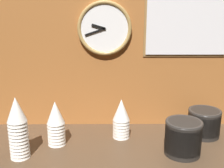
# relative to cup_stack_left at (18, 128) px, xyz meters

# --- Properties ---
(ground_plane) EXTENTS (1.60, 0.56, 0.04)m
(ground_plane) POSITION_rel_cup_stack_left_xyz_m (0.41, 0.11, -0.16)
(ground_plane) COLOR #4C3826
(wall_tiled_back) EXTENTS (1.60, 0.03, 1.05)m
(wall_tiled_back) POSITION_rel_cup_stack_left_xyz_m (0.41, 0.38, 0.38)
(wall_tiled_back) COLOR #A3602D
(wall_tiled_back) RESTS_ON ground_plane
(cup_stack_left) EXTENTS (0.09, 0.09, 0.29)m
(cup_stack_left) POSITION_rel_cup_stack_left_xyz_m (0.00, 0.00, 0.00)
(cup_stack_left) COLOR white
(cup_stack_left) RESTS_ON ground_plane
(cup_stack_center_left) EXTENTS (0.09, 0.09, 0.22)m
(cup_stack_center_left) POSITION_rel_cup_stack_left_xyz_m (0.14, 0.12, -0.03)
(cup_stack_center_left) COLOR white
(cup_stack_center_left) RESTS_ON ground_plane
(cup_stack_center_right) EXTENTS (0.09, 0.09, 0.21)m
(cup_stack_center_right) POSITION_rel_cup_stack_left_xyz_m (0.47, 0.20, -0.04)
(cup_stack_center_right) COLOR white
(cup_stack_center_right) RESTS_ON ground_plane
(bowl_stack_far_right) EXTENTS (0.17, 0.17, 0.14)m
(bowl_stack_far_right) POSITION_rel_cup_stack_left_xyz_m (0.90, 0.21, -0.07)
(bowl_stack_far_right) COLOR black
(bowl_stack_far_right) RESTS_ON ground_plane
(bowl_stack_right) EXTENTS (0.17, 0.17, 0.16)m
(bowl_stack_right) POSITION_rel_cup_stack_left_xyz_m (0.74, 0.03, -0.06)
(bowl_stack_right) COLOR black
(bowl_stack_right) RESTS_ON ground_plane
(wall_clock) EXTENTS (0.28, 0.03, 0.28)m
(wall_clock) POSITION_rel_cup_stack_left_xyz_m (0.38, 0.35, 0.40)
(wall_clock) COLOR white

